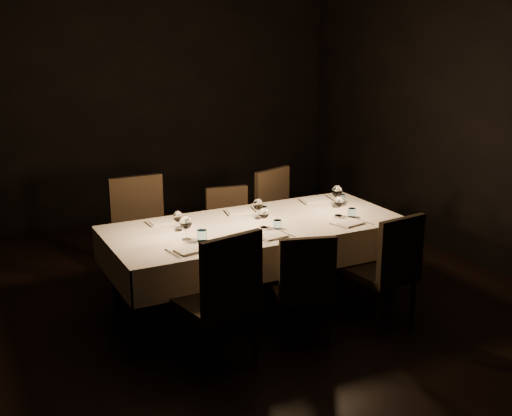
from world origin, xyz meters
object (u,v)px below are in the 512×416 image
chair_near_left (221,295)px  chair_near_center (304,283)px  chair_far_left (142,230)px  chair_far_center (230,227)px  dining_table (256,232)px  chair_near_right (389,266)px  chair_far_right (281,214)px

chair_near_left → chair_near_center: chair_near_left is taller
chair_near_left → chair_near_center: size_ratio=1.15×
chair_far_left → chair_far_center: 0.87m
chair_far_center → dining_table: bearing=-89.1°
dining_table → chair_far_center: 0.83m
dining_table → chair_far_left: bearing=130.5°
chair_near_left → chair_near_right: size_ratio=1.08×
chair_far_left → chair_far_right: 1.44m
chair_near_right → chair_far_center: 1.74m
chair_near_center → chair_far_left: chair_far_left is taller
dining_table → chair_far_left: 1.15m
dining_table → chair_far_left: size_ratio=2.41×
chair_far_left → chair_far_right: size_ratio=1.06×
chair_near_center → chair_far_right: size_ratio=0.91×
chair_near_left → chair_near_center: 0.71m
chair_near_left → chair_far_center: chair_near_left is taller
chair_far_left → chair_far_right: chair_far_left is taller
chair_near_center → dining_table: bearing=-72.2°
chair_near_right → chair_far_center: chair_near_right is taller
chair_near_center → chair_near_left: bearing=20.0°
chair_near_left → chair_far_right: 2.12m
chair_near_center → chair_far_right: bearing=-97.0°
chair_near_left → chair_far_left: bearing=-99.2°
chair_near_left → chair_far_left: size_ratio=0.99×
dining_table → chair_near_right: 1.14m
chair_near_center → chair_near_right: (0.76, -0.06, 0.03)m
dining_table → chair_far_right: chair_far_right is taller
chair_far_center → chair_far_right: chair_far_right is taller
chair_far_left → chair_far_right: bearing=-0.6°
dining_table → chair_far_left: chair_far_left is taller
chair_far_left → chair_far_right: (1.44, -0.06, -0.03)m
dining_table → chair_far_center: bearing=81.5°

